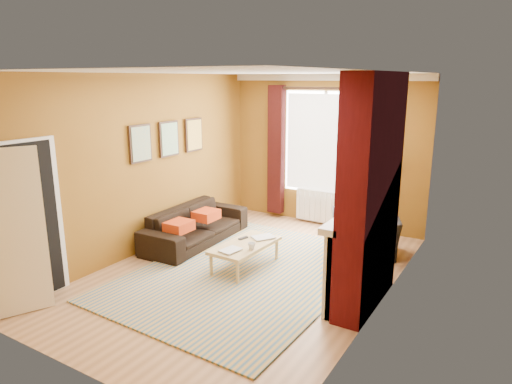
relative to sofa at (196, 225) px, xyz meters
The scene contains 12 objects.
ground 1.58m from the sofa, 23.81° to the right, with size 5.50×5.50×0.00m, color #966A44.
room_walls 2.35m from the sofa, ahead, with size 3.82×5.54×2.83m.
striped_rug 1.59m from the sofa, 24.42° to the right, with size 2.93×3.97×0.02m.
sofa is the anchor object (origin of this frame).
armchair 2.78m from the sofa, 20.28° to the left, with size 1.01×0.89×0.66m, color black.
coffee_table 1.39m from the sofa, 20.46° to the right, with size 0.62×1.16×0.38m.
wicker_stool 2.61m from the sofa, 33.06° to the left, with size 0.37×0.37×0.42m.
floor_lamp 3.35m from the sofa, 30.82° to the left, with size 0.27×0.27×1.57m.
book_a 1.44m from the sofa, 35.07° to the right, with size 0.22×0.30×0.03m, color #999999.
book_b 1.31m from the sofa, ahead, with size 0.24×0.33×0.02m, color #999999.
mug 1.64m from the sofa, 22.93° to the right, with size 0.11×0.11×0.10m, color #999999.
tv_remote 1.21m from the sofa, 15.72° to the right, with size 0.09×0.17×0.02m.
Camera 1 is at (3.26, -5.14, 2.73)m, focal length 32.00 mm.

